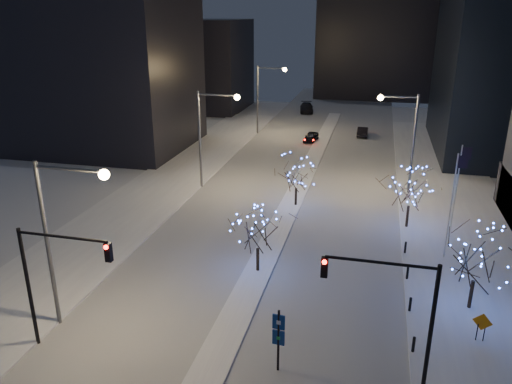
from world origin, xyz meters
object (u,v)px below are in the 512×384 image
(car_far, at_px, (307,108))
(holiday_tree_median_near, at_px, (258,229))
(street_lamp_w_far, at_px, (265,90))
(traffic_signal_east, at_px, (398,305))
(street_lamp_w_mid, at_px, (209,127))
(wayfinding_sign, at_px, (279,334))
(car_near, at_px, (311,137))
(car_mid, at_px, (363,132))
(holiday_tree_median_far, at_px, (297,174))
(traffic_signal_west, at_px, (51,271))
(street_lamp_w_near, at_px, (61,224))
(holiday_tree_plaza_far, at_px, (411,188))
(street_lamp_east, at_px, (405,131))
(holiday_tree_plaza_near, at_px, (477,257))
(construction_sign, at_px, (482,324))

(car_far, relative_size, holiday_tree_median_near, 1.15)
(holiday_tree_median_near, bearing_deg, car_far, 94.99)
(street_lamp_w_far, distance_m, traffic_signal_east, 54.07)
(street_lamp_w_mid, bearing_deg, wayfinding_sign, -64.62)
(car_near, distance_m, car_mid, 8.56)
(street_lamp_w_far, relative_size, car_near, 2.55)
(street_lamp_w_far, distance_m, holiday_tree_median_far, 29.78)
(traffic_signal_west, height_order, wayfinding_sign, traffic_signal_west)
(street_lamp_w_near, height_order, holiday_tree_plaza_far, street_lamp_w_near)
(car_far, height_order, holiday_tree_median_far, holiday_tree_median_far)
(holiday_tree_median_near, xyz_separation_m, holiday_tree_median_far, (0.52, 13.21, -0.15))
(street_lamp_east, relative_size, car_near, 2.55)
(street_lamp_w_near, bearing_deg, street_lamp_w_mid, 90.00)
(holiday_tree_plaza_near, xyz_separation_m, wayfinding_sign, (-10.40, -8.27, -1.46))
(wayfinding_sign, distance_m, construction_sign, 11.57)
(street_lamp_w_far, bearing_deg, street_lamp_w_mid, -90.00)
(car_mid, bearing_deg, construction_sign, 100.87)
(wayfinding_sign, bearing_deg, holiday_tree_median_far, 102.54)
(street_lamp_east, distance_m, wayfinding_sign, 30.06)
(street_lamp_w_near, height_order, street_lamp_w_mid, same)
(holiday_tree_median_near, xyz_separation_m, construction_sign, (13.86, -4.88, -2.12))
(car_near, bearing_deg, street_lamp_w_mid, -101.36)
(street_lamp_w_near, height_order, wayfinding_sign, street_lamp_w_near)
(street_lamp_w_far, relative_size, holiday_tree_plaza_near, 1.79)
(traffic_signal_west, distance_m, holiday_tree_median_near, 13.73)
(traffic_signal_east, relative_size, car_far, 1.23)
(holiday_tree_plaza_far, bearing_deg, traffic_signal_east, -94.43)
(street_lamp_w_far, xyz_separation_m, holiday_tree_median_near, (8.92, -41.26, -3.18))
(traffic_signal_west, distance_m, construction_sign, 23.32)
(street_lamp_w_mid, distance_m, street_lamp_w_far, 25.00)
(street_lamp_w_far, bearing_deg, car_near, -21.21)
(street_lamp_w_mid, height_order, construction_sign, street_lamp_w_mid)
(street_lamp_w_far, relative_size, car_far, 1.75)
(holiday_tree_plaza_near, relative_size, wayfinding_sign, 1.56)
(car_near, xyz_separation_m, wayfinding_sign, (4.89, -48.11, 1.53))
(traffic_signal_east, height_order, car_near, traffic_signal_east)
(street_lamp_w_near, relative_size, holiday_tree_median_far, 2.13)
(holiday_tree_median_near, bearing_deg, street_lamp_w_far, 102.20)
(street_lamp_w_mid, height_order, traffic_signal_east, street_lamp_w_mid)
(traffic_signal_west, bearing_deg, holiday_tree_median_far, 69.54)
(traffic_signal_west, relative_size, holiday_tree_median_near, 1.42)
(car_near, bearing_deg, car_mid, 42.74)
(traffic_signal_west, relative_size, construction_sign, 4.01)
(street_lamp_w_mid, distance_m, traffic_signal_west, 27.06)
(street_lamp_w_far, height_order, traffic_signal_west, street_lamp_w_far)
(car_mid, relative_size, holiday_tree_median_near, 0.85)
(traffic_signal_west, xyz_separation_m, car_far, (3.22, 70.37, -3.93))
(street_lamp_w_near, xyz_separation_m, street_lamp_w_mid, (0.00, 25.00, 0.00))
(holiday_tree_median_near, bearing_deg, street_lamp_w_near, -135.56)
(car_mid, distance_m, holiday_tree_median_near, 43.76)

